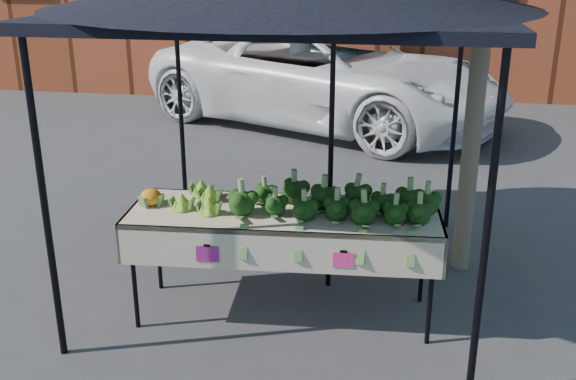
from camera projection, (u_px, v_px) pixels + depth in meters
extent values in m
plane|color=#363639|center=(261.00, 308.00, 5.48)|extent=(90.00, 90.00, 0.00)
cube|color=#C6B894|center=(284.00, 264.00, 5.25)|extent=(2.45, 0.96, 0.90)
cube|color=#F22D8C|center=(205.00, 252.00, 4.87)|extent=(0.17, 0.01, 0.12)
cube|color=#ED2C7A|center=(339.00, 262.00, 4.71)|extent=(0.17, 0.01, 0.12)
ellipsoid|color=black|center=(335.00, 198.00, 5.02)|extent=(1.58, 0.55, 0.24)
ellipsoid|color=#91B42E|center=(201.00, 193.00, 5.20)|extent=(0.41, 0.55, 0.18)
ellipsoid|color=orange|center=(151.00, 195.00, 5.19)|extent=(0.18, 0.18, 0.17)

